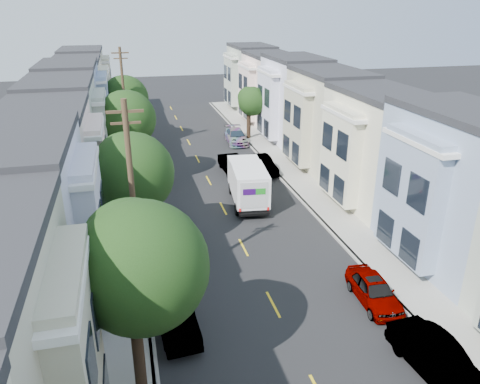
{
  "coord_description": "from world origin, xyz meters",
  "views": [
    {
      "loc": [
        -6.24,
        -18.46,
        13.93
      ],
      "look_at": [
        0.67,
        9.61,
        2.2
      ],
      "focal_mm": 35.0,
      "sensor_mm": 36.0,
      "label": 1
    }
  ],
  "objects_px": {
    "fedex_truck": "(248,182)",
    "lead_sedan": "(232,164)",
    "parked_right_d": "(236,136)",
    "parked_right_a": "(437,359)",
    "parked_right_b": "(374,290)",
    "parked_left_c": "(175,315)",
    "parked_right_c": "(262,165)",
    "utility_pole_near": "(134,206)",
    "utility_pole_far": "(124,101)",
    "tree_c": "(131,174)",
    "tree_b": "(139,268)",
    "tree_e": "(124,99)",
    "tree_far_r": "(251,102)",
    "parked_left_d": "(156,213)",
    "tree_d": "(126,119)"
  },
  "relations": [
    {
      "from": "fedex_truck",
      "to": "lead_sedan",
      "type": "xyz_separation_m",
      "value": [
        0.36,
        6.88,
        -0.92
      ]
    },
    {
      "from": "parked_right_d",
      "to": "parked_right_a",
      "type": "bearing_deg",
      "value": -86.53
    },
    {
      "from": "tree_e",
      "to": "tree_c",
      "type": "bearing_deg",
      "value": -90.0
    },
    {
      "from": "tree_far_r",
      "to": "utility_pole_far",
      "type": "height_order",
      "value": "utility_pole_far"
    },
    {
      "from": "tree_far_r",
      "to": "tree_b",
      "type": "bearing_deg",
      "value": -111.22
    },
    {
      "from": "utility_pole_near",
      "to": "parked_left_c",
      "type": "xyz_separation_m",
      "value": [
        1.4,
        -2.69,
        -4.41
      ]
    },
    {
      "from": "fedex_truck",
      "to": "utility_pole_far",
      "type": "bearing_deg",
      "value": 124.85
    },
    {
      "from": "tree_c",
      "to": "tree_far_r",
      "type": "distance_m",
      "value": 26.44
    },
    {
      "from": "tree_e",
      "to": "parked_right_d",
      "type": "height_order",
      "value": "tree_e"
    },
    {
      "from": "tree_d",
      "to": "parked_right_a",
      "type": "xyz_separation_m",
      "value": [
        11.2,
        -24.52,
        -4.72
      ]
    },
    {
      "from": "parked_right_a",
      "to": "parked_right_c",
      "type": "xyz_separation_m",
      "value": [
        0.0,
        24.9,
        -0.03
      ]
    },
    {
      "from": "parked_right_a",
      "to": "parked_right_c",
      "type": "distance_m",
      "value": 24.9
    },
    {
      "from": "tree_b",
      "to": "lead_sedan",
      "type": "distance_m",
      "value": 25.79
    },
    {
      "from": "parked_right_b",
      "to": "tree_e",
      "type": "bearing_deg",
      "value": 112.5
    },
    {
      "from": "fedex_truck",
      "to": "tree_c",
      "type": "bearing_deg",
      "value": -138.7
    },
    {
      "from": "parked_left_c",
      "to": "parked_right_c",
      "type": "xyz_separation_m",
      "value": [
        9.8,
        19.54,
        0.0
      ]
    },
    {
      "from": "tree_e",
      "to": "parked_right_b",
      "type": "relative_size",
      "value": 1.68
    },
    {
      "from": "tree_b",
      "to": "parked_right_a",
      "type": "relative_size",
      "value": 1.71
    },
    {
      "from": "utility_pole_far",
      "to": "parked_right_c",
      "type": "xyz_separation_m",
      "value": [
        11.2,
        -9.15,
        -4.41
      ]
    },
    {
      "from": "tree_e",
      "to": "parked_right_b",
      "type": "height_order",
      "value": "tree_e"
    },
    {
      "from": "lead_sedan",
      "to": "parked_right_b",
      "type": "xyz_separation_m",
      "value": [
        2.52,
        -20.57,
        -0.03
      ]
    },
    {
      "from": "fedex_truck",
      "to": "parked_right_c",
      "type": "distance_m",
      "value": 6.85
    },
    {
      "from": "fedex_truck",
      "to": "tree_d",
      "type": "bearing_deg",
      "value": 151.56
    },
    {
      "from": "tree_far_r",
      "to": "parked_left_d",
      "type": "height_order",
      "value": "tree_far_r"
    },
    {
      "from": "tree_d",
      "to": "lead_sedan",
      "type": "height_order",
      "value": "tree_d"
    },
    {
      "from": "utility_pole_far",
      "to": "fedex_truck",
      "type": "xyz_separation_m",
      "value": [
        8.32,
        -15.29,
        -3.5
      ]
    },
    {
      "from": "parked_right_a",
      "to": "parked_right_d",
      "type": "height_order",
      "value": "parked_right_a"
    },
    {
      "from": "tree_b",
      "to": "tree_e",
      "type": "xyz_separation_m",
      "value": [
        0.0,
        34.78,
        -0.67
      ]
    },
    {
      "from": "tree_b",
      "to": "tree_c",
      "type": "relative_size",
      "value": 1.07
    },
    {
      "from": "tree_c",
      "to": "parked_right_d",
      "type": "height_order",
      "value": "tree_c"
    },
    {
      "from": "tree_b",
      "to": "tree_c",
      "type": "height_order",
      "value": "tree_b"
    },
    {
      "from": "lead_sedan",
      "to": "parked_left_c",
      "type": "xyz_separation_m",
      "value": [
        -7.28,
        -20.28,
        0.01
      ]
    },
    {
      "from": "fedex_truck",
      "to": "parked_right_a",
      "type": "xyz_separation_m",
      "value": [
        2.88,
        -18.75,
        -0.88
      ]
    },
    {
      "from": "lead_sedan",
      "to": "utility_pole_near",
      "type": "bearing_deg",
      "value": -118.82
    },
    {
      "from": "utility_pole_near",
      "to": "tree_e",
      "type": "bearing_deg",
      "value": 90.0
    },
    {
      "from": "tree_d",
      "to": "parked_right_d",
      "type": "height_order",
      "value": "tree_d"
    },
    {
      "from": "utility_pole_near",
      "to": "lead_sedan",
      "type": "bearing_deg",
      "value": 63.73
    },
    {
      "from": "lead_sedan",
      "to": "parked_left_c",
      "type": "relative_size",
      "value": 0.98
    },
    {
      "from": "lead_sedan",
      "to": "parked_right_a",
      "type": "bearing_deg",
      "value": -86.94
    },
    {
      "from": "tree_e",
      "to": "parked_right_b",
      "type": "xyz_separation_m",
      "value": [
        11.2,
        -31.54,
        -4.16
      ]
    },
    {
      "from": "utility_pole_near",
      "to": "lead_sedan",
      "type": "xyz_separation_m",
      "value": [
        8.68,
        17.59,
        -4.43
      ]
    },
    {
      "from": "parked_left_c",
      "to": "parked_right_c",
      "type": "distance_m",
      "value": 21.86
    },
    {
      "from": "tree_far_r",
      "to": "parked_right_b",
      "type": "height_order",
      "value": "tree_far_r"
    },
    {
      "from": "fedex_truck",
      "to": "lead_sedan",
      "type": "bearing_deg",
      "value": 93.3
    },
    {
      "from": "parked_left_d",
      "to": "parked_right_b",
      "type": "height_order",
      "value": "parked_right_b"
    },
    {
      "from": "parked_left_c",
      "to": "parked_right_a",
      "type": "distance_m",
      "value": 11.17
    },
    {
      "from": "parked_right_a",
      "to": "utility_pole_far",
      "type": "bearing_deg",
      "value": 102.66
    },
    {
      "from": "tree_b",
      "to": "lead_sedan",
      "type": "height_order",
      "value": "tree_b"
    },
    {
      "from": "tree_c",
      "to": "parked_left_c",
      "type": "xyz_separation_m",
      "value": [
        1.4,
        -7.58,
        -4.29
      ]
    },
    {
      "from": "tree_b",
      "to": "parked_right_b",
      "type": "relative_size",
      "value": 1.84
    }
  ]
}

